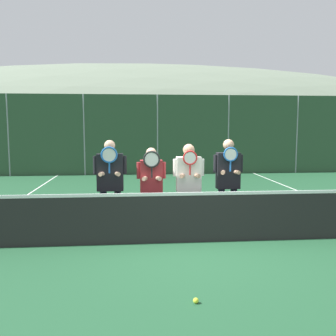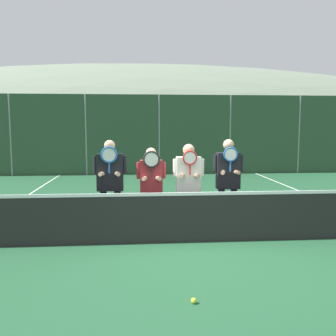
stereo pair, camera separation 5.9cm
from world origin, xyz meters
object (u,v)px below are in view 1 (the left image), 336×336
at_px(car_far_left, 43,152).
at_px(player_center_left, 151,184).
at_px(tennis_ball_on_court, 196,301).
at_px(player_center_right, 189,181).
at_px(player_rightmost, 228,178).
at_px(car_center, 248,150).
at_px(player_leftmost, 110,180).
at_px(car_left_of_center, 147,150).

bearing_deg(car_far_left, player_center_left, -67.24).
height_order(player_center_left, tennis_ball_on_court, player_center_left).
bearing_deg(tennis_ball_on_court, player_center_right, 83.57).
bearing_deg(player_rightmost, player_center_left, -179.82).
bearing_deg(car_center, player_leftmost, -118.20).
relative_size(player_rightmost, tennis_ball_on_court, 27.11).
distance_m(player_center_right, tennis_ball_on_court, 3.06).
relative_size(car_left_of_center, tennis_ball_on_court, 61.00).
height_order(player_leftmost, tennis_ball_on_court, player_leftmost).
xyz_separation_m(car_left_of_center, car_center, (5.23, 0.24, -0.02)).
bearing_deg(tennis_ball_on_court, car_left_of_center, 90.44).
height_order(player_rightmost, car_far_left, player_rightmost).
bearing_deg(car_left_of_center, car_center, 2.60).
bearing_deg(player_rightmost, car_far_left, 118.96).
height_order(player_rightmost, car_center, player_rightmost).
relative_size(car_center, tennis_ball_on_court, 67.72).
relative_size(player_center_left, tennis_ball_on_court, 24.84).
xyz_separation_m(player_leftmost, player_center_right, (1.50, 0.01, -0.04)).
xyz_separation_m(player_center_right, car_left_of_center, (-0.43, 11.49, -0.16)).
bearing_deg(player_leftmost, car_center, 61.80).
distance_m(player_center_left, player_rightmost, 1.50).
distance_m(car_far_left, car_center, 10.21).
bearing_deg(player_rightmost, player_center_right, -178.64).
relative_size(player_center_left, car_far_left, 0.41).
height_order(player_leftmost, player_rightmost, player_rightmost).
bearing_deg(player_rightmost, tennis_ball_on_court, -110.87).
xyz_separation_m(car_far_left, car_left_of_center, (4.97, 0.31, 0.02)).
relative_size(player_center_right, car_far_left, 0.43).
relative_size(car_far_left, car_center, 0.89).
relative_size(player_center_right, player_rightmost, 0.95).
bearing_deg(player_center_right, car_left_of_center, 92.15).
relative_size(car_far_left, car_left_of_center, 0.98).
bearing_deg(player_rightmost, car_left_of_center, 96.02).
xyz_separation_m(player_rightmost, car_far_left, (-6.18, 11.16, -0.21)).
relative_size(player_leftmost, tennis_ball_on_court, 27.01).
xyz_separation_m(player_leftmost, car_far_left, (-3.90, 11.18, -0.22)).
xyz_separation_m(player_center_left, car_left_of_center, (0.29, 11.48, -0.10)).
xyz_separation_m(player_center_right, tennis_ball_on_court, (-0.32, -2.87, -1.02)).
distance_m(player_center_left, car_far_left, 12.11).
height_order(player_center_right, car_center, player_center_right).
height_order(player_center_left, car_left_of_center, car_left_of_center).
bearing_deg(player_center_right, player_center_left, 178.91).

